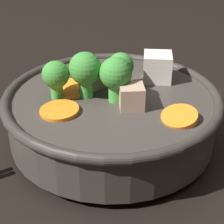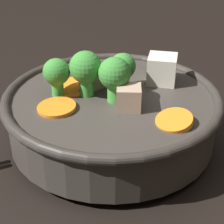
% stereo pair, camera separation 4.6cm
% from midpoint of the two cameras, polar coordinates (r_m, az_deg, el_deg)
% --- Properties ---
extents(ground_plane, '(3.00, 3.00, 0.00)m').
position_cam_midpoint_polar(ground_plane, '(0.48, -2.73, -4.49)').
color(ground_plane, black).
extents(stirfry_bowl, '(0.26, 0.26, 0.12)m').
position_cam_midpoint_polar(stirfry_bowl, '(0.45, -2.90, 0.24)').
color(stirfry_bowl, '#38332D').
rests_on(stirfry_bowl, ground_plane).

